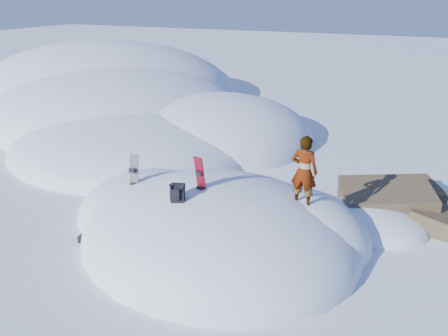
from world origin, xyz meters
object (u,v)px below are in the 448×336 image
at_px(backpack, 177,193).
at_px(person, 304,171).
at_px(snowboard_red, 201,182).
at_px(snowboard_dark, 134,179).

xyz_separation_m(backpack, person, (2.47, 1.45, 0.40)).
height_order(snowboard_red, person, person).
bearing_deg(snowboard_red, snowboard_dark, -174.33).
distance_m(snowboard_red, snowboard_dark, 2.25).
relative_size(snowboard_red, backpack, 2.63).
bearing_deg(snowboard_red, person, 34.48).
relative_size(snowboard_dark, person, 0.78).
height_order(snowboard_red, backpack, snowboard_red).
bearing_deg(backpack, snowboard_red, 49.46).
bearing_deg(person, snowboard_dark, 9.93).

